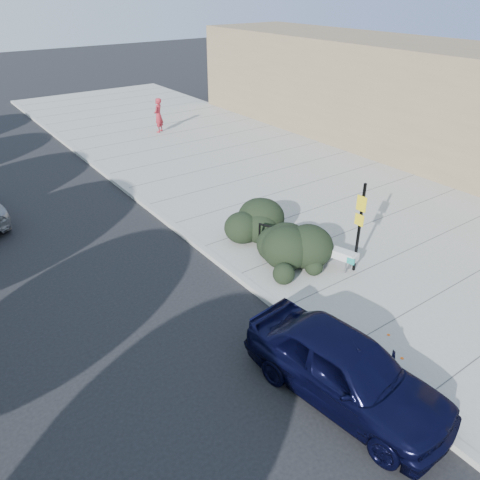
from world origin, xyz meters
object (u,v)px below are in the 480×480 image
at_px(bench, 326,249).
at_px(sign_post, 360,223).
at_px(sedan_navy, 345,368).
at_px(pedestrian, 158,115).
at_px(bike_rack, 268,237).

height_order(bench, sign_post, sign_post).
distance_m(sedan_navy, pedestrian, 20.36).
height_order(bench, sedan_navy, sedan_navy).
xyz_separation_m(sign_post, pedestrian, (2.07, 16.46, -0.62)).
xyz_separation_m(bench, sedan_navy, (-3.30, -3.87, 0.14)).
relative_size(bike_rack, sedan_navy, 0.22).
xyz_separation_m(bike_rack, sedan_navy, (-2.22, -5.27, 0.01)).
relative_size(bike_rack, pedestrian, 0.54).
bearing_deg(sedan_navy, pedestrian, 65.90).
bearing_deg(pedestrian, bike_rack, 34.81).
height_order(bike_rack, sign_post, sign_post).
height_order(sign_post, pedestrian, sign_post).
bearing_deg(sign_post, bench, 113.98).
xyz_separation_m(sign_post, sedan_navy, (-3.70, -3.07, -0.94)).
height_order(bike_rack, sedan_navy, sedan_navy).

